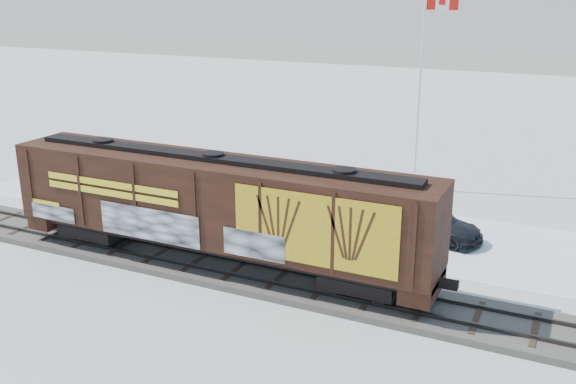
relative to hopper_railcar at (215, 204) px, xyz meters
The scene contains 8 objects.
ground 3.22m from the hopper_railcar, ahead, with size 500.00×500.00×0.00m, color white.
rail_track 3.08m from the hopper_railcar, ahead, with size 50.00×3.40×0.43m.
parking_strip 8.16m from the hopper_railcar, 82.35° to the left, with size 40.00×8.00×0.03m, color white.
hopper_railcar is the anchor object (origin of this frame).
flagpole 15.99m from the hopper_railcar, 72.44° to the left, with size 2.30×0.90×11.72m.
car_silver 10.41m from the hopper_railcar, 137.49° to the left, with size 1.76×4.38×1.49m, color #B7B9BF.
car_white 7.27m from the hopper_railcar, 116.89° to the left, with size 1.77×5.06×1.67m, color white.
car_dark 11.01m from the hopper_railcar, 45.99° to the left, with size 2.09×5.14×1.49m, color black.
Camera 1 is at (12.65, -21.75, 11.75)m, focal length 40.00 mm.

